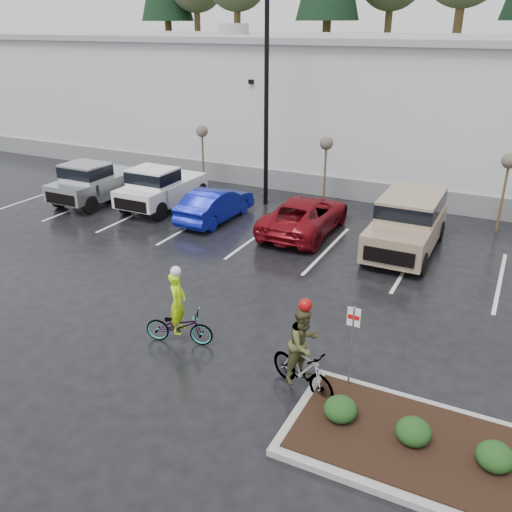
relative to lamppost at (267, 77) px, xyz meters
The scene contains 20 objects.
ground 13.87m from the lamppost, 71.57° to the right, with size 120.00×120.00×0.00m, color black.
warehouse 10.95m from the lamppost, 68.18° to the left, with size 60.50×15.50×7.20m.
wooded_ridge 33.35m from the lamppost, 83.09° to the left, with size 80.00×25.00×6.00m, color #253D19.
lamppost is the anchor object (origin of this frame).
sapling_west 5.07m from the lamppost, 165.96° to the left, with size 0.60×0.60×3.20m.
sapling_mid 4.00m from the lamppost, 21.80° to the left, with size 0.60×0.60×3.20m.
sapling_east 10.48m from the lamppost, ahead, with size 0.60×0.60×3.20m.
curb_island 17.93m from the lamppost, 49.76° to the right, with size 8.00×3.00×0.15m, color gray.
mulch_bed 17.90m from the lamppost, 49.76° to the right, with size 7.60×2.60×0.04m, color black.
shrub_a 16.15m from the lamppost, 58.39° to the right, with size 0.70×0.70×0.52m, color #133816.
shrub_b 16.94m from the lamppost, 53.84° to the right, with size 0.70×0.70×0.52m, color #133816.
shrub_c 17.83m from the lamppost, 49.76° to the right, with size 0.70×0.70×0.52m, color #133816.
fire_lane_sign 14.78m from the lamppost, 56.54° to the right, with size 0.30×0.05×2.20m.
pickup_silver 9.17m from the lamppost, 158.23° to the right, with size 2.10×5.20×1.96m, color #B4B8BD, non-canonical shape.
pickup_white 6.58m from the lamppost, 150.68° to the right, with size 2.10×5.20×1.96m, color white, non-canonical shape.
car_blue 5.89m from the lamppost, 107.81° to the right, with size 1.48×4.24×1.40m, color #0D1695.
car_red 6.38m from the lamppost, 41.07° to the right, with size 2.40×5.20×1.44m, color maroon.
suv_tan 8.94m from the lamppost, 21.95° to the right, with size 2.20×5.10×2.06m, color #9B8569, non-canonical shape.
cyclist_hivis 13.20m from the lamppost, 75.01° to the right, with size 1.93×1.11×2.22m.
cyclist_olive 14.85m from the lamppost, 60.84° to the right, with size 1.91×1.20×2.39m.
Camera 1 is at (6.51, -9.92, 7.83)m, focal length 38.00 mm.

